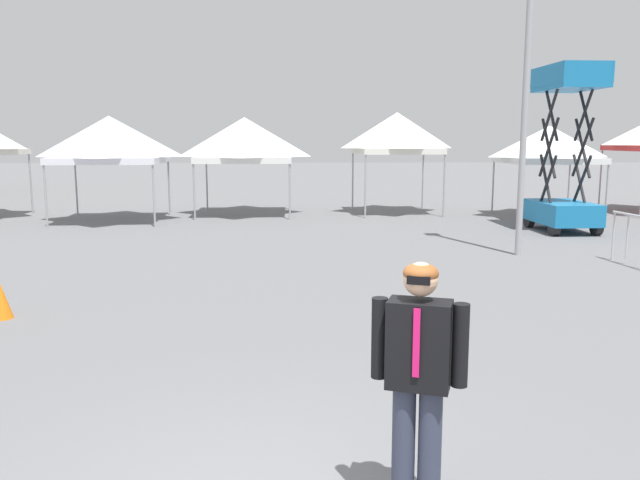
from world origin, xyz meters
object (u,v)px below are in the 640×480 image
light_pole_near_lift (529,17)px  traffic_cone_lot_center (1,300)px  person_foreground (418,371)px  canopy_tent_center (549,145)px  canopy_tent_behind_left (110,140)px  canopy_tent_far_left (245,140)px  canopy_tent_behind_right (397,133)px  scissor_lift (564,184)px

light_pole_near_lift → traffic_cone_lot_center: size_ratio=16.71×
light_pole_near_lift → person_foreground: bearing=-112.7°
traffic_cone_lot_center → canopy_tent_center: bearing=43.2°
canopy_tent_behind_left → canopy_tent_far_left: (4.09, 1.79, -0.01)m
canopy_tent_behind_left → person_foreground: canopy_tent_behind_left is taller
canopy_tent_behind_right → canopy_tent_center: (4.85, -1.46, -0.39)m
canopy_tent_far_left → canopy_tent_center: bearing=-6.8°
canopy_tent_behind_left → canopy_tent_behind_right: bearing=12.2°
scissor_lift → traffic_cone_lot_center: scissor_lift is taller
canopy_tent_far_left → person_foreground: bearing=-81.7°
canopy_tent_center → traffic_cone_lot_center: bearing=-136.8°
canopy_tent_behind_left → light_pole_near_lift: 12.92m
canopy_tent_center → scissor_lift: bearing=-104.0°
canopy_tent_behind_left → canopy_tent_far_left: size_ratio=1.03×
canopy_tent_behind_right → traffic_cone_lot_center: 15.66m
canopy_tent_far_left → canopy_tent_center: 10.23m
traffic_cone_lot_center → scissor_lift: bearing=36.0°
canopy_tent_behind_right → canopy_tent_center: size_ratio=1.16×
canopy_tent_behind_left → canopy_tent_center: (14.25, 0.57, -0.16)m
canopy_tent_behind_left → light_pole_near_lift: (10.90, -6.44, 2.58)m
scissor_lift → traffic_cone_lot_center: (-11.83, -8.58, -1.08)m
canopy_tent_behind_left → canopy_tent_center: 14.26m
light_pole_near_lift → traffic_cone_lot_center: 11.58m
canopy_tent_center → person_foreground: size_ratio=1.71×
scissor_lift → light_pole_near_lift: 5.89m
canopy_tent_behind_left → canopy_tent_far_left: 4.46m
scissor_lift → traffic_cone_lot_center: bearing=-144.0°
canopy_tent_behind_left → light_pole_near_lift: bearing=-30.6°
person_foreground → traffic_cone_lot_center: 7.25m
canopy_tent_far_left → person_foreground: 18.41m
canopy_tent_center → light_pole_near_lift: size_ratio=0.33×
canopy_tent_behind_right → person_foreground: (-2.66, -18.40, -1.78)m
canopy_tent_far_left → canopy_tent_center: canopy_tent_far_left is taller
person_foreground → canopy_tent_behind_left: bearing=112.4°
canopy_tent_center → traffic_cone_lot_center: canopy_tent_center is taller
canopy_tent_far_left → person_foreground: (2.65, -18.15, -1.55)m
canopy_tent_behind_right → person_foreground: 18.68m
canopy_tent_behind_left → scissor_lift: 13.76m
canopy_tent_far_left → scissor_lift: size_ratio=0.73×
person_foreground → traffic_cone_lot_center: person_foreground is taller
canopy_tent_far_left → traffic_cone_lot_center: canopy_tent_far_left is taller
canopy_tent_far_left → canopy_tent_behind_left: bearing=-156.4°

